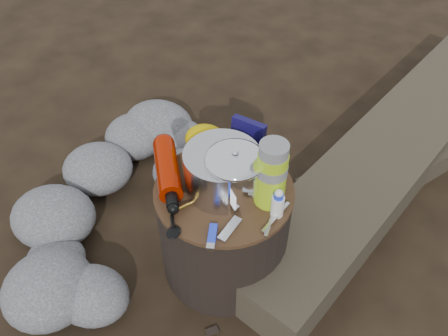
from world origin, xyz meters
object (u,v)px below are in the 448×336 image
(stump, at_px, (224,229))
(travel_mug, at_px, (273,159))
(camping_pot, at_px, (235,174))
(log_main, at_px, (395,148))
(fuel_bottle, at_px, (167,169))
(thermos, at_px, (272,174))

(stump, relative_size, travel_mug, 3.52)
(camping_pot, xyz_separation_m, travel_mug, (0.08, 0.12, -0.02))
(log_main, xyz_separation_m, fuel_bottle, (-0.68, -0.76, 0.34))
(travel_mug, bearing_deg, stump, -135.29)
(log_main, distance_m, travel_mug, 0.83)
(stump, distance_m, thermos, 0.33)
(thermos, relative_size, travel_mug, 1.80)
(thermos, distance_m, travel_mug, 0.12)
(camping_pot, xyz_separation_m, fuel_bottle, (-0.22, -0.00, -0.05))
(thermos, bearing_deg, stump, -178.23)
(log_main, relative_size, fuel_bottle, 6.83)
(thermos, bearing_deg, log_main, 64.06)
(stump, xyz_separation_m, camping_pot, (0.04, -0.01, 0.28))
(camping_pot, relative_size, fuel_bottle, 0.58)
(stump, relative_size, fuel_bottle, 1.44)
(log_main, height_order, fuel_bottle, fuel_bottle)
(log_main, distance_m, fuel_bottle, 1.08)
(travel_mug, bearing_deg, camping_pot, -122.93)
(camping_pot, distance_m, travel_mug, 0.15)
(travel_mug, bearing_deg, thermos, -77.36)
(stump, height_order, fuel_bottle, fuel_bottle)
(camping_pot, bearing_deg, log_main, 58.35)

